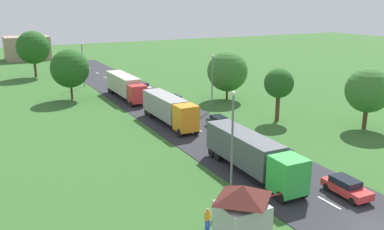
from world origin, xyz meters
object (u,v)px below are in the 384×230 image
truck_third (125,85)px  car_fourth (175,100)px  guard_booth (242,212)px  tree_oak (279,84)px  truck_second (169,108)px  tree_ash (33,48)px  lamppost_third (83,62)px  car_lead (346,187)px  lamppost_lead (232,138)px  car_second (279,154)px  barrier_gate (268,201)px  tree_birch (227,71)px  lamppost_second (212,80)px  car_third (219,122)px  tree_maple (368,90)px  car_fifth (143,86)px  person_second (207,219)px  truck_lead (251,153)px  distant_building (27,48)px  person_third (247,227)px  person_lead (247,205)px  tree_pine (70,68)px

truck_third → car_fourth: (5.10, -7.97, -1.32)m
guard_booth → tree_oak: bearing=46.7°
truck_second → tree_ash: tree_ash is taller
lamppost_third → car_lead: bearing=-81.5°
lamppost_lead → truck_third: bearing=84.7°
car_second → barrier_gate: size_ratio=0.85×
car_lead → tree_birch: 35.08m
car_second → tree_ash: size_ratio=0.41×
lamppost_second → tree_ash: bearing=115.1°
truck_third → car_fourth: bearing=-57.4°
truck_third → car_third: truck_third is taller
car_fourth → lamppost_lead: (-8.52, -29.05, 3.94)m
lamppost_third → tree_ash: tree_ash is taller
lamppost_third → tree_maple: size_ratio=1.06×
barrier_gate → lamppost_third: (-1.24, 53.50, 3.81)m
barrier_gate → tree_oak: tree_oak is taller
car_fifth → barrier_gate: (-7.16, -44.89, -0.10)m
person_second → tree_oak: (21.73, 19.54, 4.11)m
truck_lead → truck_second: bearing=89.9°
tree_birch → distant_building: (-22.59, 65.41, -1.52)m
tree_oak → tree_ash: bearing=115.9°
car_lead → person_third: bearing=-171.7°
tree_birch → car_lead: bearing=-106.1°
person_second → tree_ash: (-2.21, 68.75, 5.26)m
person_lead → distant_building: bearing=92.3°
truck_lead → car_lead: (4.34, -7.13, -1.29)m
car_third → car_second: bearing=-92.1°
truck_lead → lamppost_third: (-3.83, 47.57, 2.39)m
car_second → lamppost_third: (-8.19, 46.20, 3.69)m
car_second → person_second: bearing=-148.1°
truck_lead → tree_pine: tree_pine is taller
car_lead → tree_birch: tree_birch is taller
person_third → tree_oak: tree_oak is taller
car_fourth → person_lead: person_lead is taller
car_second → tree_pine: (-12.45, 36.59, 4.25)m
car_lead → person_second: bearing=177.0°
tree_birch → person_second: bearing=-124.1°
car_second → lamppost_third: size_ratio=0.49×
person_lead → lamppost_third: (0.88, 53.73, 3.53)m
car_lead → car_fourth: size_ratio=0.96×
lamppost_third → tree_ash: size_ratio=0.85×
car_fifth → person_lead: 46.06m
truck_second → lamppost_third: size_ratio=1.47×
person_lead → tree_birch: size_ratio=0.23×
car_lead → distant_building: size_ratio=0.37×
car_lead → person_second: person_second is taller
truck_third → tree_oak: size_ratio=1.84×
person_second → tree_ash: 68.99m
truck_second → person_third: size_ratio=6.54×
truck_third → barrier_gate: bearing=-93.4°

